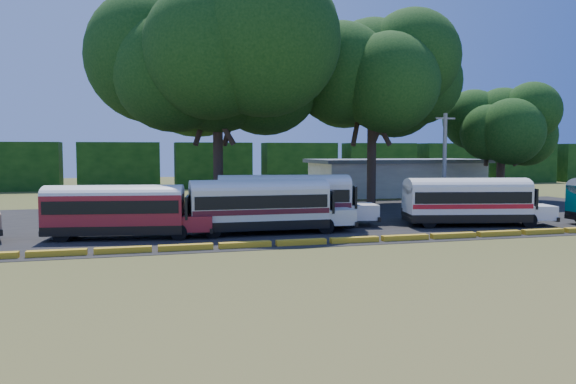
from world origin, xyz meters
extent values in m
plane|color=#41501A|center=(0.00, 0.00, 0.00)|extent=(160.00, 160.00, 0.00)
cube|color=black|center=(1.00, 12.00, 0.01)|extent=(64.00, 24.00, 0.02)
cube|color=gold|center=(-13.50, 1.00, 0.15)|extent=(2.70, 0.45, 0.30)
cube|color=gold|center=(-10.50, 1.00, 0.15)|extent=(2.70, 0.45, 0.30)
cube|color=gold|center=(-7.50, 1.00, 0.15)|extent=(2.70, 0.45, 0.30)
cube|color=gold|center=(-4.50, 1.00, 0.15)|extent=(2.70, 0.45, 0.30)
cube|color=gold|center=(-1.50, 1.00, 0.15)|extent=(2.70, 0.45, 0.30)
cube|color=gold|center=(1.50, 1.00, 0.15)|extent=(2.70, 0.45, 0.30)
cube|color=gold|center=(4.50, 1.00, 0.15)|extent=(2.70, 0.45, 0.30)
cube|color=gold|center=(7.50, 1.00, 0.15)|extent=(2.70, 0.45, 0.30)
cube|color=gold|center=(10.50, 1.00, 0.15)|extent=(2.70, 0.45, 0.30)
cube|color=gold|center=(13.50, 1.00, 0.15)|extent=(2.70, 0.45, 0.30)
cube|color=silver|center=(18.00, 30.00, 1.80)|extent=(18.00, 8.00, 3.60)
cube|color=#4E5155|center=(18.00, 30.00, 3.80)|extent=(19.00, 9.00, 0.40)
cube|color=black|center=(-24.00, 48.00, 3.00)|extent=(10.00, 4.00, 6.00)
cube|color=black|center=(-12.00, 48.00, 3.00)|extent=(10.00, 4.00, 6.00)
cube|color=black|center=(0.00, 48.00, 3.00)|extent=(10.00, 4.00, 6.00)
cube|color=black|center=(12.00, 48.00, 3.00)|extent=(10.00, 4.00, 6.00)
cube|color=black|center=(24.00, 48.00, 3.00)|extent=(10.00, 4.00, 6.00)
cube|color=black|center=(36.00, 48.00, 3.00)|extent=(10.00, 4.00, 6.00)
cube|color=black|center=(48.00, 48.00, 3.00)|extent=(10.00, 4.00, 6.00)
cube|color=black|center=(-17.15, 6.66, 0.61)|extent=(0.86, 2.69, 0.33)
cylinder|color=black|center=(-7.62, 4.18, 0.46)|extent=(0.95, 0.40, 0.92)
cylinder|color=black|center=(-7.32, 6.12, 0.46)|extent=(0.95, 0.40, 0.92)
cylinder|color=black|center=(-13.81, 5.16, 0.46)|extent=(0.95, 0.40, 0.92)
cylinder|color=black|center=(-13.50, 7.10, 0.46)|extent=(0.95, 0.40, 0.92)
cube|color=black|center=(-11.02, 5.71, 0.60)|extent=(7.81, 3.45, 0.51)
cube|color=maroon|center=(-11.02, 5.71, 1.69)|extent=(7.81, 3.45, 1.68)
cube|color=black|center=(-11.02, 5.71, 1.89)|extent=(7.52, 3.46, 0.71)
ellipsoid|color=silver|center=(-11.02, 5.71, 2.53)|extent=(7.81, 3.45, 1.04)
cube|color=maroon|center=(-6.47, 4.99, 0.87)|extent=(1.95, 2.26, 0.87)
cube|color=black|center=(-7.04, 5.08, 1.77)|extent=(0.47, 2.11, 1.26)
cube|color=black|center=(-5.70, 4.87, 0.51)|extent=(0.52, 2.25, 0.28)
cube|color=black|center=(-14.70, 6.30, 0.51)|extent=(0.52, 2.25, 0.28)
cylinder|color=black|center=(0.99, 4.30, 0.49)|extent=(0.99, 0.29, 0.98)
cylinder|color=black|center=(1.03, 6.41, 0.49)|extent=(0.99, 0.29, 0.98)
cylinder|color=black|center=(-5.71, 4.42, 0.49)|extent=(0.99, 0.29, 0.98)
cylinder|color=black|center=(-5.67, 6.52, 0.49)|extent=(0.99, 0.29, 0.98)
cube|color=black|center=(-2.83, 5.42, 0.64)|extent=(8.12, 2.60, 0.54)
cube|color=white|center=(-2.83, 5.42, 1.81)|extent=(8.12, 2.60, 1.80)
cube|color=black|center=(-2.83, 5.42, 2.02)|extent=(7.79, 2.65, 0.76)
cube|color=#54151D|center=(-2.83, 5.42, 1.45)|extent=(8.04, 2.64, 0.30)
ellipsoid|color=silver|center=(-2.83, 5.42, 2.71)|extent=(8.12, 2.60, 1.11)
cube|color=white|center=(2.09, 5.34, 0.94)|extent=(1.81, 2.20, 0.94)
cube|color=black|center=(1.47, 5.35, 1.90)|extent=(0.19, 2.27, 1.35)
cube|color=black|center=(2.93, 5.32, 0.54)|extent=(0.22, 2.42, 0.30)
cube|color=black|center=(-6.82, 5.49, 0.54)|extent=(0.22, 2.42, 0.30)
cylinder|color=black|center=(3.15, 6.20, 0.51)|extent=(1.06, 0.44, 1.03)
cylinder|color=black|center=(3.49, 8.38, 0.51)|extent=(1.06, 0.44, 1.03)
cylinder|color=black|center=(-3.76, 7.28, 0.51)|extent=(1.06, 0.44, 1.03)
cylinder|color=black|center=(-3.42, 9.45, 0.51)|extent=(1.06, 0.44, 1.03)
cube|color=black|center=(-0.64, 7.91, 0.67)|extent=(8.72, 3.83, 0.57)
cube|color=white|center=(-0.64, 7.91, 1.89)|extent=(8.72, 3.83, 1.88)
cube|color=black|center=(-0.64, 7.91, 2.11)|extent=(8.40, 3.84, 0.79)
cube|color=#581621|center=(-0.64, 7.91, 1.51)|extent=(8.65, 3.86, 0.31)
ellipsoid|color=silver|center=(-0.64, 7.91, 2.83)|extent=(8.72, 3.83, 1.16)
cube|color=white|center=(4.44, 7.12, 0.98)|extent=(2.18, 2.52, 0.98)
cube|color=black|center=(3.80, 7.22, 1.98)|extent=(0.52, 2.36, 1.41)
cube|color=black|center=(5.30, 6.98, 0.57)|extent=(0.57, 2.52, 0.31)
cube|color=black|center=(-4.76, 8.55, 0.57)|extent=(0.57, 2.52, 0.31)
cylinder|color=black|center=(14.53, 3.50, 0.48)|extent=(1.00, 0.46, 0.96)
cylinder|color=black|center=(14.96, 5.51, 0.48)|extent=(1.00, 0.46, 0.96)
cylinder|color=black|center=(8.14, 4.86, 0.48)|extent=(1.00, 0.46, 0.96)
cylinder|color=black|center=(8.57, 6.88, 0.48)|extent=(1.00, 0.46, 0.96)
cube|color=black|center=(11.08, 5.29, 0.62)|extent=(8.21, 4.00, 0.53)
cube|color=white|center=(11.08, 5.29, 1.76)|extent=(8.21, 4.00, 1.76)
cube|color=black|center=(11.08, 5.29, 1.97)|extent=(7.91, 3.99, 0.74)
cube|color=red|center=(11.08, 5.29, 1.41)|extent=(8.14, 4.02, 0.29)
ellipsoid|color=silver|center=(11.08, 5.29, 2.64)|extent=(8.21, 4.00, 1.08)
cube|color=white|center=(15.78, 4.28, 0.91)|extent=(2.13, 2.43, 0.91)
cube|color=black|center=(15.18, 4.41, 1.85)|extent=(0.60, 2.19, 1.32)
cube|color=black|center=(16.57, 4.11, 0.53)|extent=(0.66, 2.34, 0.29)
cube|color=black|center=(7.27, 6.10, 0.53)|extent=(0.66, 2.34, 0.29)
cylinder|color=black|center=(15.34, 6.44, 0.45)|extent=(0.93, 0.41, 0.90)
cylinder|color=black|center=(15.68, 8.33, 0.45)|extent=(0.93, 0.41, 0.90)
cylinder|color=black|center=(9.34, 7.53, 0.45)|extent=(0.93, 0.41, 0.90)
cylinder|color=black|center=(9.68, 9.42, 0.45)|extent=(0.93, 0.41, 0.90)
cube|color=black|center=(12.07, 8.01, 0.58)|extent=(7.64, 3.51, 0.49)
cube|color=white|center=(12.07, 8.01, 1.65)|extent=(7.64, 3.51, 1.64)
cube|color=black|center=(12.07, 8.01, 1.84)|extent=(7.36, 3.52, 0.69)
cube|color=navy|center=(12.07, 8.01, 1.32)|extent=(7.57, 3.54, 0.27)
ellipsoid|color=silver|center=(12.07, 8.01, 2.47)|extent=(7.64, 3.51, 1.01)
cube|color=white|center=(16.48, 7.21, 0.85)|extent=(1.94, 2.23, 0.85)
cube|color=black|center=(15.92, 7.31, 1.73)|extent=(0.50, 2.05, 1.23)
cube|color=black|center=(17.23, 7.08, 0.49)|extent=(0.55, 2.19, 0.27)
cube|color=black|center=(8.49, 8.66, 0.49)|extent=(0.55, 2.19, 0.27)
cylinder|color=#34221A|center=(-3.41, 18.54, 4.13)|extent=(0.80, 0.80, 8.25)
cylinder|color=#34221A|center=(-2.19, 18.98, 7.66)|extent=(1.43, 2.93, 4.69)
cylinder|color=#34221A|center=(-4.41, 19.37, 7.66)|extent=(2.24, 2.55, 4.69)
cylinder|color=#34221A|center=(-3.64, 17.26, 7.66)|extent=(2.99, 0.95, 4.69)
ellipsoid|color=black|center=(-3.41, 18.54, 11.99)|extent=(15.24, 15.24, 11.17)
cylinder|color=#34221A|center=(10.31, 19.09, 4.12)|extent=(0.80, 0.80, 8.24)
cylinder|color=#34221A|center=(11.53, 19.53, 7.65)|extent=(1.42, 2.93, 4.68)
cylinder|color=#34221A|center=(9.31, 19.92, 7.65)|extent=(2.24, 2.55, 4.68)
cylinder|color=#34221A|center=(10.08, 17.81, 7.65)|extent=(2.99, 0.95, 4.68)
ellipsoid|color=black|center=(10.31, 19.09, 11.98)|extent=(12.28, 12.28, 9.00)
cylinder|color=#34221A|center=(24.60, 20.56, 2.69)|extent=(0.80, 0.80, 5.38)
cylinder|color=#34221A|center=(25.82, 21.00, 5.00)|extent=(1.12, 2.09, 3.13)
cylinder|color=#34221A|center=(23.60, 21.39, 5.00)|extent=(1.66, 1.86, 3.13)
cylinder|color=#34221A|center=(24.37, 19.28, 5.00)|extent=(2.11, 0.79, 3.13)
ellipsoid|color=black|center=(24.60, 20.56, 8.00)|extent=(8.33, 8.33, 6.11)
cylinder|color=gray|center=(12.79, 11.04, 3.89)|extent=(0.30, 0.30, 7.78)
cube|color=gray|center=(12.79, 11.04, 7.39)|extent=(1.60, 0.12, 0.12)
camera|label=1|loc=(-9.74, -27.06, 4.99)|focal=35.00mm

